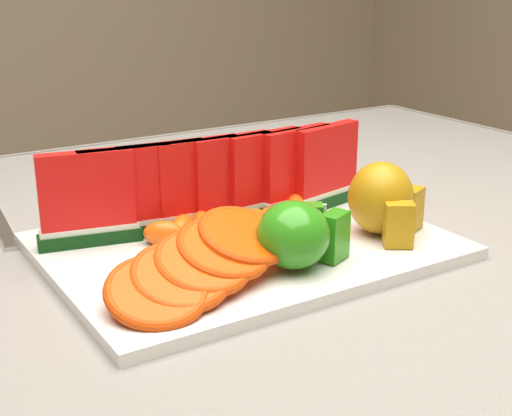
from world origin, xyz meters
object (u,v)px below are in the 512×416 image
Objects in this scene: side_plate at (206,156)px; platter at (245,246)px; apple_cluster at (298,234)px; pear_cluster at (384,200)px.

platter is at bearing -112.04° from side_plate.
platter is at bearing 95.05° from apple_cluster.
pear_cluster is at bearing 10.11° from apple_cluster.
platter reaches higher than side_plate.
side_plate is (0.14, 0.44, -0.04)m from apple_cluster.
apple_cluster is at bearing -169.89° from pear_cluster.
pear_cluster is 0.42m from side_plate.
apple_cluster is 0.46m from side_plate.
pear_cluster is 0.53× the size of side_plate.
platter is 0.38m from side_plate.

